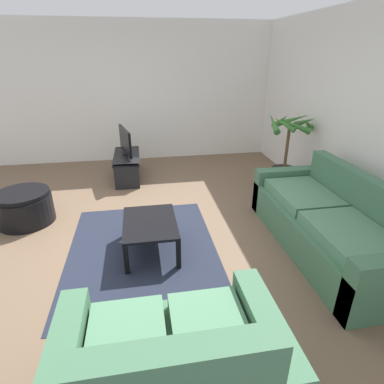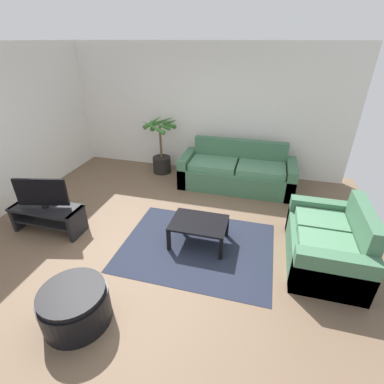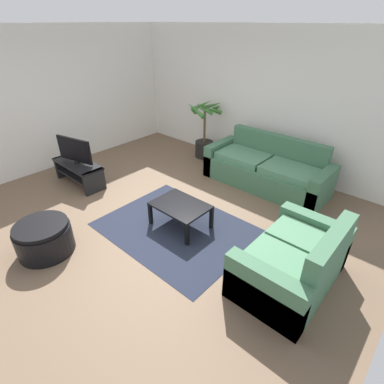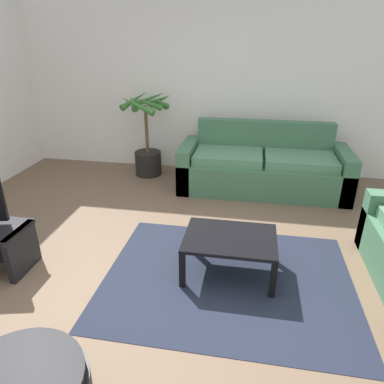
% 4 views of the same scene
% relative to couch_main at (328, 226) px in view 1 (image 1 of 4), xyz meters
% --- Properties ---
extents(ground_plane, '(6.60, 6.60, 0.00)m').
position_rel_couch_main_xyz_m(ground_plane, '(-0.82, -2.28, -0.30)').
color(ground_plane, brown).
extents(wall_back, '(6.00, 0.06, 2.70)m').
position_rel_couch_main_xyz_m(wall_back, '(-0.82, 0.72, 1.05)').
color(wall_back, silver).
rests_on(wall_back, ground).
extents(wall_left, '(0.06, 6.00, 2.70)m').
position_rel_couch_main_xyz_m(wall_left, '(-3.82, -2.28, 1.05)').
color(wall_left, silver).
rests_on(wall_left, ground).
extents(couch_main, '(2.28, 0.90, 0.90)m').
position_rel_couch_main_xyz_m(couch_main, '(0.00, 0.00, 0.00)').
color(couch_main, '#3F6B4C').
rests_on(couch_main, ground).
extents(couch_loveseat, '(0.90, 1.42, 0.90)m').
position_rel_couch_main_xyz_m(couch_loveseat, '(1.45, -1.97, -0.01)').
color(couch_loveseat, '#3F6B4C').
rests_on(couch_loveseat, ground).
extents(tv_stand, '(1.10, 0.45, 0.43)m').
position_rel_couch_main_xyz_m(tv_stand, '(-2.68, -2.32, -0.02)').
color(tv_stand, black).
rests_on(tv_stand, ground).
extents(tv, '(0.77, 0.22, 0.48)m').
position_rel_couch_main_xyz_m(tv, '(-2.68, -2.31, 0.38)').
color(tv, black).
rests_on(tv, tv_stand).
extents(coffee_table, '(0.81, 0.60, 0.38)m').
position_rel_couch_main_xyz_m(coffee_table, '(-0.30, -2.02, 0.03)').
color(coffee_table, black).
rests_on(coffee_table, ground).
extents(area_rug, '(2.20, 1.70, 0.01)m').
position_rel_couch_main_xyz_m(area_rug, '(-0.30, -2.12, -0.30)').
color(area_rug, '#1E2333').
rests_on(area_rug, ground).
extents(potted_palm, '(0.81, 0.76, 1.26)m').
position_rel_couch_main_xyz_m(potted_palm, '(-1.73, 0.27, 0.22)').
color(potted_palm, black).
rests_on(potted_palm, ground).
extents(ottoman, '(0.72, 0.72, 0.44)m').
position_rel_couch_main_xyz_m(ottoman, '(-1.26, -3.65, -0.09)').
color(ottoman, black).
rests_on(ottoman, ground).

